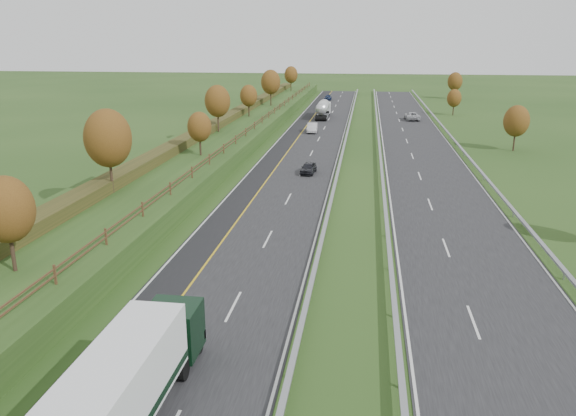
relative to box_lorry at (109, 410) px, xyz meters
name	(u,v)px	position (x,y,z in m)	size (l,w,h in m)	color
ground	(359,161)	(8.27, 57.31, -2.33)	(400.00, 400.00, 0.00)	#254217
near_carriageway	(303,152)	(0.27, 62.31, -2.31)	(10.50, 200.00, 0.04)	black
far_carriageway	(421,155)	(16.77, 62.31, -2.31)	(10.50, 200.00, 0.04)	black
hard_shoulder	(278,151)	(-3.48, 62.31, -2.31)	(3.00, 200.00, 0.04)	black
lane_markings	(348,153)	(6.67, 62.19, -2.28)	(26.75, 200.00, 0.01)	silver
embankment_left	(215,143)	(-12.73, 62.31, -1.33)	(12.00, 200.00, 2.00)	#254217
hedge_left	(201,132)	(-14.73, 62.31, 0.22)	(2.20, 180.00, 1.10)	#2D3214
fence_left	(244,132)	(-8.23, 61.90, 0.40)	(0.12, 189.06, 1.20)	#422B19
median_barrier_near	(343,149)	(5.97, 62.31, -1.72)	(0.32, 200.00, 0.71)	#979A9F
median_barrier_far	(380,150)	(11.07, 62.31, -1.72)	(0.32, 200.00, 0.71)	#979A9F
outer_barrier_far	(464,152)	(22.57, 62.31, -1.71)	(0.32, 200.00, 0.71)	#979A9F
trees_left	(210,108)	(-12.38, 58.94, 4.04)	(6.64, 164.30, 7.66)	#2D2116
trees_far	(482,103)	(30.06, 91.52, 1.92)	(8.45, 118.60, 7.12)	#2D2116
box_lorry	(109,410)	(0.00, 0.00, 0.00)	(2.58, 16.28, 4.06)	black
road_tanker	(323,109)	(0.14, 99.16, -0.47)	(2.40, 11.22, 3.46)	silver
car_dark_near	(308,168)	(2.37, 48.87, -1.63)	(1.57, 3.90, 1.33)	black
car_silver_mid	(312,128)	(-0.20, 80.02, -1.50)	(1.68, 4.81, 1.58)	silver
car_small_far	(328,98)	(-1.33, 134.74, -1.66)	(1.78, 4.37, 1.27)	#152243
car_oncoming	(412,116)	(18.05, 98.28, -1.50)	(2.62, 5.69, 1.58)	silver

